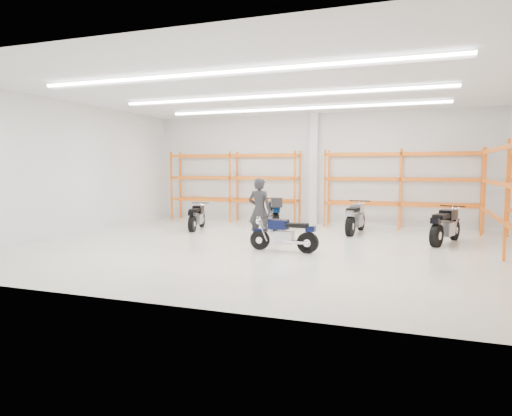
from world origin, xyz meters
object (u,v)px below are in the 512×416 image
(motorcycle_back_c, at_px, (355,219))
(motorcycle_back_d, at_px, (445,227))
(motorcycle_back_a, at_px, (197,218))
(structural_column, at_px, (314,169))
(motorcycle_back_b, at_px, (274,214))
(motorcycle_main, at_px, (287,235))
(standing_man, at_px, (260,210))

(motorcycle_back_c, relative_size, motorcycle_back_d, 1.04)
(motorcycle_back_a, xyz_separation_m, structural_column, (3.69, 3.24, 1.79))
(motorcycle_back_b, distance_m, motorcycle_back_c, 3.00)
(motorcycle_main, relative_size, motorcycle_back_b, 0.85)
(motorcycle_back_a, relative_size, motorcycle_back_c, 0.86)
(motorcycle_back_c, height_order, motorcycle_back_d, same)
(motorcycle_back_b, height_order, motorcycle_back_d, motorcycle_back_b)
(structural_column, bearing_deg, motorcycle_back_c, -48.65)
(motorcycle_back_a, height_order, motorcycle_back_d, motorcycle_back_d)
(motorcycle_main, distance_m, motorcycle_back_b, 4.58)
(motorcycle_back_b, bearing_deg, standing_man, -80.82)
(motorcycle_main, xyz_separation_m, motorcycle_back_a, (-4.38, 3.19, 0.01))
(motorcycle_back_a, xyz_separation_m, motorcycle_back_b, (2.69, 1.07, 0.14))
(motorcycle_back_d, bearing_deg, motorcycle_back_c, 155.34)
(motorcycle_back_a, bearing_deg, motorcycle_back_d, -2.17)
(motorcycle_main, relative_size, motorcycle_back_a, 1.00)
(motorcycle_back_b, xyz_separation_m, motorcycle_back_d, (5.83, -1.39, -0.07))
(motorcycle_back_a, distance_m, motorcycle_back_b, 2.89)
(motorcycle_main, height_order, standing_man, standing_man)
(motorcycle_back_c, distance_m, standing_man, 3.92)
(motorcycle_main, height_order, structural_column, structural_column)
(motorcycle_main, bearing_deg, motorcycle_back_c, 72.72)
(motorcycle_back_b, relative_size, motorcycle_back_d, 1.05)
(standing_man, bearing_deg, motorcycle_back_b, -76.00)
(motorcycle_back_d, distance_m, standing_man, 5.62)
(motorcycle_back_a, distance_m, motorcycle_back_d, 8.53)
(motorcycle_back_c, bearing_deg, motorcycle_main, -107.28)
(motorcycle_main, relative_size, motorcycle_back_c, 0.86)
(motorcycle_back_b, relative_size, standing_man, 1.16)
(motorcycle_back_b, xyz_separation_m, motorcycle_back_c, (2.99, -0.09, -0.07))
(motorcycle_back_c, bearing_deg, motorcycle_back_a, -170.20)
(motorcycle_main, distance_m, motorcycle_back_d, 5.03)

